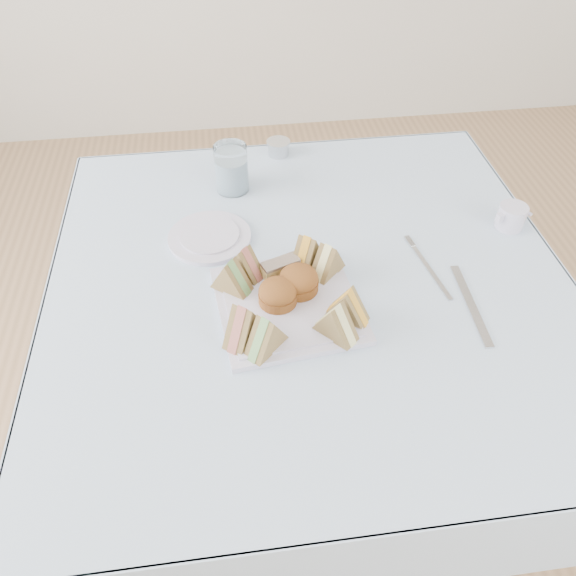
{
  "coord_description": "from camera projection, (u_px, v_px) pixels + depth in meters",
  "views": [
    {
      "loc": [
        -0.15,
        -0.79,
        1.5
      ],
      "look_at": [
        -0.05,
        -0.08,
        0.8
      ],
      "focal_mm": 35.0,
      "sensor_mm": 36.0,
      "label": 1
    }
  ],
  "objects": [
    {
      "name": "side_plate",
      "position": [
        210.0,
        237.0,
        1.18
      ],
      "size": [
        0.23,
        0.23,
        0.01
      ],
      "primitive_type": "cylinder",
      "rotation": [
        0.0,
        0.0,
        0.43
      ],
      "color": "silver",
      "rests_on": "tablecloth"
    },
    {
      "name": "sandwich_fl_b",
      "position": [
        266.0,
        333.0,
        0.94
      ],
      "size": [
        0.08,
        0.08,
        0.07
      ],
      "primitive_type": null,
      "rotation": [
        0.0,
        0.0,
        0.77
      ],
      "color": "olive",
      "rests_on": "serving_plate"
    },
    {
      "name": "sandwich_fl_a",
      "position": [
        243.0,
        322.0,
        0.95
      ],
      "size": [
        0.08,
        0.09,
        0.08
      ],
      "primitive_type": null,
      "rotation": [
        0.0,
        0.0,
        0.93
      ],
      "color": "olive",
      "rests_on": "serving_plate"
    },
    {
      "name": "table",
      "position": [
        305.0,
        389.0,
        1.37
      ],
      "size": [
        0.9,
        0.9,
        0.74
      ],
      "primitive_type": "cube",
      "color": "brown",
      "rests_on": "floor"
    },
    {
      "name": "floor",
      "position": [
        303.0,
        463.0,
        1.63
      ],
      "size": [
        4.0,
        4.0,
        0.0
      ],
      "primitive_type": "plane",
      "color": "#9E7751",
      "rests_on": "ground"
    },
    {
      "name": "sandwich_br_b",
      "position": [
        307.0,
        251.0,
        1.09
      ],
      "size": [
        0.08,
        0.09,
        0.07
      ],
      "primitive_type": null,
      "rotation": [
        0.0,
        0.0,
        -2.23
      ],
      "color": "olive",
      "rests_on": "serving_plate"
    },
    {
      "name": "serving_plate",
      "position": [
        288.0,
        305.0,
        1.04
      ],
      "size": [
        0.28,
        0.28,
        0.01
      ],
      "primitive_type": "cube",
      "rotation": [
        0.0,
        0.0,
        0.11
      ],
      "color": "silver",
      "rests_on": "tablecloth"
    },
    {
      "name": "sandwich_bl_a",
      "position": [
        231.0,
        275.0,
        1.04
      ],
      "size": [
        0.09,
        0.08,
        0.07
      ],
      "primitive_type": null,
      "rotation": [
        0.0,
        0.0,
        2.48
      ],
      "color": "olive",
      "rests_on": "serving_plate"
    },
    {
      "name": "tea_strainer",
      "position": [
        278.0,
        148.0,
        1.42
      ],
      "size": [
        0.07,
        0.07,
        0.03
      ],
      "primitive_type": "cylinder",
      "rotation": [
        0.0,
        0.0,
        -0.12
      ],
      "color": "silver",
      "rests_on": "tablecloth"
    },
    {
      "name": "knife",
      "position": [
        471.0,
        304.0,
        1.05
      ],
      "size": [
        0.03,
        0.21,
        0.0
      ],
      "primitive_type": "cube",
      "rotation": [
        0.0,
        0.0,
        -0.05
      ],
      "color": "silver",
      "rests_on": "tablecloth"
    },
    {
      "name": "tablecloth",
      "position": [
        310.0,
        277.0,
        1.11
      ],
      "size": [
        1.02,
        1.02,
        0.01
      ],
      "primitive_type": "cube",
      "color": "#ABD0F5",
      "rests_on": "table"
    },
    {
      "name": "scone_left",
      "position": [
        278.0,
        293.0,
        1.02
      ],
      "size": [
        0.07,
        0.07,
        0.05
      ],
      "primitive_type": "cylinder",
      "rotation": [
        0.0,
        0.0,
        -0.01
      ],
      "color": "#964E23",
      "rests_on": "serving_plate"
    },
    {
      "name": "sandwich_br_a",
      "position": [
        328.0,
        259.0,
        1.07
      ],
      "size": [
        0.08,
        0.08,
        0.07
      ],
      "primitive_type": null,
      "rotation": [
        0.0,
        0.0,
        -2.35
      ],
      "color": "olive",
      "rests_on": "serving_plate"
    },
    {
      "name": "sandwich_fr_a",
      "position": [
        348.0,
        304.0,
        0.99
      ],
      "size": [
        0.08,
        0.07,
        0.07
      ],
      "primitive_type": null,
      "rotation": [
        0.0,
        0.0,
        -0.62
      ],
      "color": "olive",
      "rests_on": "serving_plate"
    },
    {
      "name": "sandwich_fr_b",
      "position": [
        336.0,
        320.0,
        0.96
      ],
      "size": [
        0.08,
        0.08,
        0.07
      ],
      "primitive_type": null,
      "rotation": [
        0.0,
        0.0,
        -0.83
      ],
      "color": "olive",
      "rests_on": "serving_plate"
    },
    {
      "name": "water_glass",
      "position": [
        231.0,
        168.0,
        1.28
      ],
      "size": [
        0.08,
        0.08,
        0.11
      ],
      "primitive_type": "cylinder",
      "rotation": [
        0.0,
        0.0,
        -0.04
      ],
      "color": "white",
      "rests_on": "tablecloth"
    },
    {
      "name": "pastry_slice",
      "position": [
        281.0,
        268.0,
        1.08
      ],
      "size": [
        0.08,
        0.05,
        0.03
      ],
      "primitive_type": "cube",
      "rotation": [
        0.0,
        0.0,
        0.36
      ],
      "color": "#E7DA7C",
      "rests_on": "serving_plate"
    },
    {
      "name": "sandwich_bl_b",
      "position": [
        245.0,
        262.0,
        1.07
      ],
      "size": [
        0.08,
        0.08,
        0.07
      ],
      "primitive_type": null,
      "rotation": [
        0.0,
        0.0,
        2.38
      ],
      "color": "olive",
      "rests_on": "serving_plate"
    },
    {
      "name": "creamer_jug",
      "position": [
        511.0,
        217.0,
        1.2
      ],
      "size": [
        0.08,
        0.08,
        0.05
      ],
      "primitive_type": "cylinder",
      "rotation": [
        0.0,
        0.0,
        0.37
      ],
      "color": "silver",
      "rests_on": "tablecloth"
    },
    {
      "name": "scone_right",
      "position": [
        299.0,
        281.0,
        1.04
      ],
      "size": [
        0.1,
        0.1,
        0.05
      ],
      "primitive_type": "cylinder",
      "rotation": [
        0.0,
        0.0,
        0.37
      ],
      "color": "#964E23",
      "rests_on": "serving_plate"
    },
    {
      "name": "fork",
      "position": [
        431.0,
        272.0,
        1.11
      ],
      "size": [
        0.03,
        0.16,
        0.0
      ],
      "primitive_type": "cube",
      "rotation": [
        0.0,
        0.0,
        0.16
      ],
      "color": "silver",
      "rests_on": "tablecloth"
    }
  ]
}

